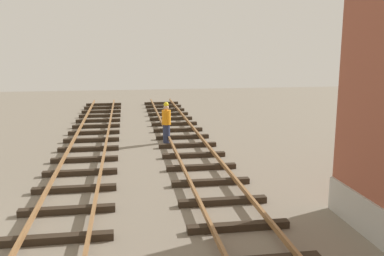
{
  "coord_description": "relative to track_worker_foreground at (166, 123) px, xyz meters",
  "views": [
    {
      "loc": [
        -1.79,
        0.93,
        4.39
      ],
      "look_at": [
        0.16,
        13.36,
        1.9
      ],
      "focal_mm": 39.61,
      "sensor_mm": 36.0,
      "label": 1
    }
  ],
  "objects": [
    {
      "name": "track_worker_foreground",
      "position": [
        0.0,
        0.0,
        0.0
      ],
      "size": [
        0.4,
        0.4,
        1.87
      ],
      "color": "#262D4C",
      "rests_on": "ground"
    }
  ]
}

